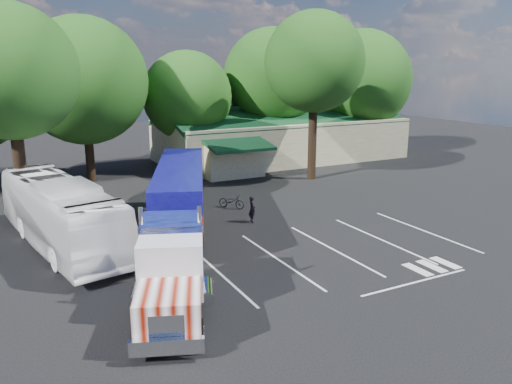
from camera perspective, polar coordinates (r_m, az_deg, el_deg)
name	(u,v)px	position (r m, az deg, el deg)	size (l,w,h in m)	color
ground	(228,226)	(29.49, -3.22, -3.90)	(120.00, 120.00, 0.00)	black
event_hall	(279,137)	(50.67, 2.67, 6.26)	(24.20, 14.12, 5.55)	beige
tree_row_c	(84,81)	(42.33, -19.10, 11.90)	(10.00, 10.00, 13.05)	black
tree_row_d	(187,96)	(45.87, -7.86, 10.82)	(8.00, 8.00, 10.60)	black
tree_row_e	(272,78)	(50.01, 1.88, 12.92)	(9.60, 9.60, 12.90)	black
tree_row_f	(361,80)	(54.65, 11.93, 12.42)	(10.40, 10.40, 13.00)	black
tree_near_left	(9,72)	(31.64, -26.37, 12.15)	(7.60, 7.60, 12.65)	black
tree_near_right	(314,62)	(41.11, 6.70, 14.50)	(8.00, 8.00, 13.50)	black
semi_truck	(179,205)	(25.58, -8.81, -1.53)	(9.15, 18.81, 4.04)	black
woman	(252,209)	(29.91, -0.45, -1.98)	(0.60, 0.39, 1.63)	black
bicycle	(232,201)	(33.02, -2.80, -1.03)	(0.65, 1.87, 0.98)	black
tour_bus	(61,213)	(27.69, -21.42, -2.26)	(2.97, 12.69, 3.54)	silver
silver_sedan	(228,166)	(44.22, -3.27, 3.03)	(1.34, 3.84, 1.27)	#999CA0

